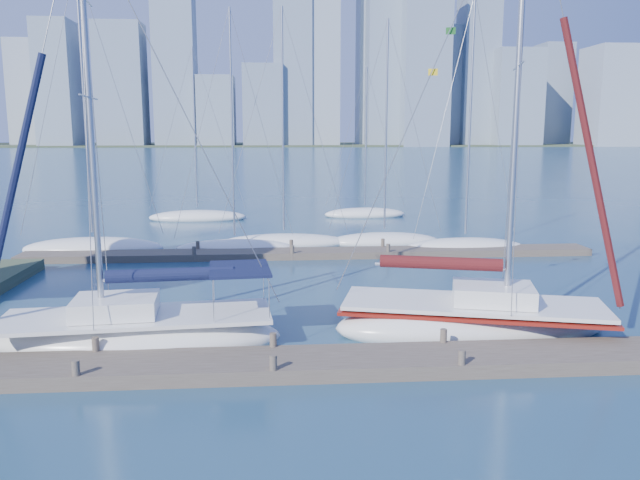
{
  "coord_description": "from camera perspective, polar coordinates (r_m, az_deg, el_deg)",
  "views": [
    {
      "loc": [
        0.05,
        -16.34,
        6.49
      ],
      "look_at": [
        1.59,
        4.0,
        2.97
      ],
      "focal_mm": 35.0,
      "sensor_mm": 36.0,
      "label": 1
    }
  ],
  "objects": [
    {
      "name": "ground",
      "position": [
        17.58,
        -4.27,
        -11.89
      ],
      "size": [
        700.0,
        700.0,
        0.0
      ],
      "primitive_type": "plane",
      "color": "navy",
      "rests_on": "ground"
    },
    {
      "name": "near_dock",
      "position": [
        17.51,
        -4.28,
        -11.29
      ],
      "size": [
        26.0,
        2.0,
        0.4
      ],
      "primitive_type": "cube",
      "color": "#4A4036",
      "rests_on": "ground"
    },
    {
      "name": "far_dock",
      "position": [
        33.01,
        -0.86,
        -1.23
      ],
      "size": [
        30.0,
        1.8,
        0.36
      ],
      "primitive_type": "cube",
      "color": "#4A4036",
      "rests_on": "ground"
    },
    {
      "name": "far_shore",
      "position": [
        336.4,
        -4.38,
        8.65
      ],
      "size": [
        800.0,
        100.0,
        1.5
      ],
      "primitive_type": "cube",
      "color": "#38472D",
      "rests_on": "ground"
    },
    {
      "name": "sailboat_navy",
      "position": [
        19.89,
        -16.39,
        -6.59
      ],
      "size": [
        8.91,
        3.59,
        13.39
      ],
      "rotation": [
        0.0,
        0.0,
        0.09
      ],
      "color": "white",
      "rests_on": "ground"
    },
    {
      "name": "sailboat_maroon",
      "position": [
        20.94,
        13.87,
        -5.25
      ],
      "size": [
        9.42,
        5.14,
        15.19
      ],
      "rotation": [
        0.0,
        0.0,
        -0.26
      ],
      "color": "white",
      "rests_on": "ground"
    },
    {
      "name": "bg_boat_0",
      "position": [
        36.26,
        -20.02,
        -0.62
      ],
      "size": [
        7.59,
        2.57,
        15.44
      ],
      "rotation": [
        0.0,
        0.0,
        0.01
      ],
      "color": "white",
      "rests_on": "ground"
    },
    {
      "name": "bg_boat_1",
      "position": [
        34.68,
        -7.78,
        -0.66
      ],
      "size": [
        6.71,
        2.86,
        13.23
      ],
      "rotation": [
        0.0,
        0.0,
        0.13
      ],
      "color": "white",
      "rests_on": "ground"
    },
    {
      "name": "bg_boat_2",
      "position": [
        36.13,
        -3.3,
        -0.16
      ],
      "size": [
        7.64,
        2.94,
        13.62
      ],
      "rotation": [
        0.0,
        0.0,
        0.11
      ],
      "color": "white",
      "rests_on": "ground"
    },
    {
      "name": "bg_boat_3",
      "position": [
        36.74,
        5.89,
        -0.02
      ],
      "size": [
        6.82,
        3.54,
        13.06
      ],
      "rotation": [
        0.0,
        0.0,
        -0.23
      ],
      "color": "white",
      "rests_on": "ground"
    },
    {
      "name": "bg_boat_4",
      "position": [
        35.57,
        13.12,
        -0.53
      ],
      "size": [
        7.01,
        4.12,
        14.04
      ],
      "rotation": [
        0.0,
        0.0,
        0.32
      ],
      "color": "white",
      "rests_on": "ground"
    },
    {
      "name": "bg_boat_6",
      "position": [
        47.8,
        -11.12,
        2.12
      ],
      "size": [
        7.46,
        3.05,
        12.93
      ],
      "rotation": [
        0.0,
        0.0,
        -0.12
      ],
      "color": "white",
      "rests_on": "ground"
    },
    {
      "name": "bg_boat_7",
      "position": [
        48.88,
        4.13,
        2.43
      ],
      "size": [
        6.53,
        2.83,
        11.7
      ],
      "rotation": [
        0.0,
        0.0,
        0.12
      ],
      "color": "white",
      "rests_on": "ground"
    },
    {
      "name": "skyline",
      "position": [
        308.98,
        -0.0,
        15.19
      ],
      "size": [
        503.59,
        51.31,
        114.27
      ],
      "color": "slate",
      "rests_on": "ground"
    }
  ]
}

